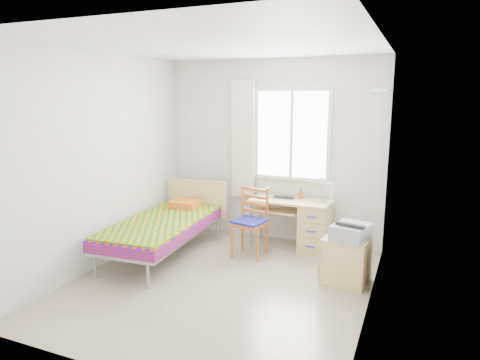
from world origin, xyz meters
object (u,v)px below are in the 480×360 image
object	(u,v)px
bed	(165,225)
cabinet	(346,260)
chair	(252,218)
printer	(351,231)
desk	(310,224)

from	to	relation	value
bed	cabinet	size ratio (longest dim) A/B	3.72
chair	bed	bearing A→B (deg)	-145.23
chair	printer	world-z (taller)	chair
desk	cabinet	bearing A→B (deg)	-53.79
cabinet	printer	xyz separation A→B (m)	(0.04, -0.03, 0.36)
cabinet	desk	bearing A→B (deg)	133.00
bed	chair	xyz separation A→B (m)	(1.05, 0.44, 0.10)
desk	chair	bearing A→B (deg)	-143.72
desk	cabinet	distance (m)	1.08
bed	cabinet	distance (m)	2.35
chair	cabinet	world-z (taller)	chair
bed	chair	distance (m)	1.14
printer	cabinet	bearing A→B (deg)	156.75
chair	printer	size ratio (longest dim) A/B	1.87
desk	printer	size ratio (longest dim) A/B	2.24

